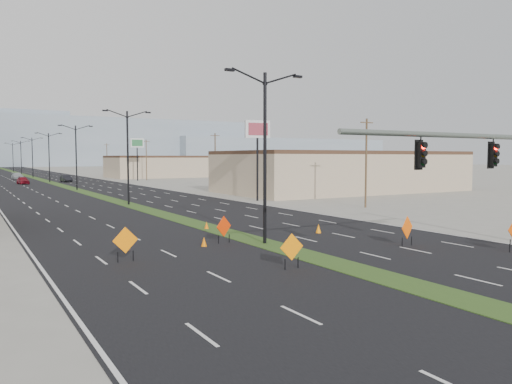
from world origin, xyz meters
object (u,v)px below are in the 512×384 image
streetlight_2 (76,155)px  car_left (23,180)px  pole_sign_east_near (257,135)px  car_far (17,176)px  cone_0 (204,242)px  cone_2 (318,229)px  cone_1 (293,241)px  car_mid (66,179)px  streetlight_4 (32,156)px  construction_sign_2 (224,227)px  construction_sign_1 (292,248)px  cone_3 (207,225)px  construction_sign_0 (125,241)px  streetlight_3 (49,156)px  streetlight_5 (21,156)px  pole_sign_east_far (137,146)px  streetlight_6 (13,156)px  construction_sign_3 (407,229)px  streetlight_1 (128,154)px  streetlight_0 (265,152)px

streetlight_2 → car_left: 24.02m
car_left → pole_sign_east_near: (19.96, -53.63, 6.94)m
car_far → cone_0: (0.78, -103.07, -0.46)m
car_far → cone_2: bearing=-87.9°
cone_0 → cone_1: cone_1 is taller
streetlight_2 → cone_2: 54.79m
car_mid → pole_sign_east_near: size_ratio=0.46×
streetlight_4 → construction_sign_2: bearing=-91.0°
construction_sign_1 → construction_sign_2: 7.73m
cone_1 → cone_3: 8.89m
construction_sign_0 → cone_2: size_ratio=2.75×
pole_sign_east_near → cone_1: bearing=-108.8°
streetlight_3 → streetlight_5: bearing=90.0°
pole_sign_east_far → streetlight_6: bearing=98.7°
construction_sign_3 → pole_sign_east_far: (11.09, 87.12, 6.49)m
streetlight_4 → cone_3: 104.95m
streetlight_1 → pole_sign_east_far: streetlight_1 is taller
streetlight_3 → cone_3: size_ratio=18.22×
streetlight_5 → pole_sign_east_far: 60.40m
streetlight_4 → car_left: bearing=-99.4°
cone_1 → pole_sign_east_far: (16.85, 83.91, 7.18)m
streetlight_1 → cone_0: bearing=-97.4°
car_mid → cone_2: car_mid is taller
streetlight_4 → pole_sign_east_far: 34.66m
pole_sign_east_near → pole_sign_east_far: 57.11m
streetlight_2 → construction_sign_0: bearing=-98.5°
streetlight_4 → streetlight_0: bearing=-90.0°
streetlight_5 → pole_sign_east_far: bearing=-72.9°
streetlight_1 → cone_1: size_ratio=14.70×
streetlight_0 → cone_3: size_ratio=18.22×
construction_sign_2 → streetlight_3: bearing=67.7°
construction_sign_0 → streetlight_4: bearing=79.7°
cone_0 → streetlight_2: bearing=86.4°
streetlight_6 → cone_1: bearing=-89.7°
cone_1 → car_far: bearing=92.8°
construction_sign_1 → pole_sign_east_near: (16.92, 31.61, 6.69)m
streetlight_0 → streetlight_5: bearing=90.0°
cone_3 → cone_0: bearing=-116.0°
streetlight_0 → car_mid: (3.08, 83.50, -4.70)m
streetlight_1 → streetlight_4: size_ratio=1.00×
streetlight_6 → streetlight_3: bearing=-90.0°
construction_sign_3 → car_mid: bearing=74.9°
construction_sign_0 → pole_sign_east_far: 87.49m
streetlight_3 → construction_sign_1: size_ratio=6.08×
car_far → construction_sign_1: size_ratio=3.11×
streetlight_3 → cone_2: bearing=-86.3°
streetlight_2 → streetlight_1: bearing=-90.0°
streetlight_6 → cone_2: (5.29, -166.30, -5.10)m
streetlight_1 → streetlight_3: bearing=90.0°
cone_1 → cone_3: (-1.35, 8.79, -0.07)m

